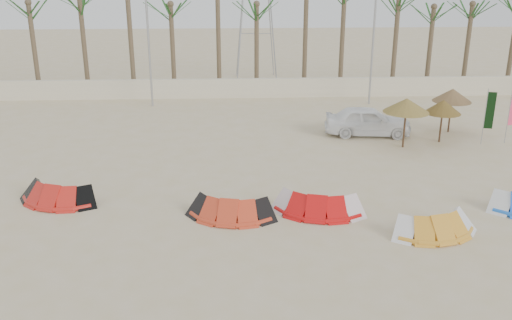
{
  "coord_description": "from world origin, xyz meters",
  "views": [
    {
      "loc": [
        -0.99,
        -15.77,
        9.23
      ],
      "look_at": [
        0.0,
        6.0,
        1.3
      ],
      "focal_mm": 40.0,
      "sensor_mm": 36.0,
      "label": 1
    }
  ],
  "objects_px": {
    "kite_red_left": "(59,191)",
    "kite_red_mid": "(231,205)",
    "kite_orange": "(433,221)",
    "car": "(368,121)",
    "parasol_mid": "(443,107)",
    "parasol_right": "(452,95)",
    "parasol_left": "(406,105)",
    "kite_red_right": "(317,200)"
  },
  "relations": [
    {
      "from": "kite_red_mid",
      "to": "parasol_right",
      "type": "relative_size",
      "value": 1.43
    },
    {
      "from": "kite_red_left",
      "to": "kite_red_mid",
      "type": "bearing_deg",
      "value": -13.57
    },
    {
      "from": "parasol_mid",
      "to": "car",
      "type": "distance_m",
      "value": 3.89
    },
    {
      "from": "parasol_left",
      "to": "car",
      "type": "height_order",
      "value": "parasol_left"
    },
    {
      "from": "kite_red_left",
      "to": "car",
      "type": "bearing_deg",
      "value": 29.6
    },
    {
      "from": "kite_red_left",
      "to": "parasol_mid",
      "type": "height_order",
      "value": "parasol_mid"
    },
    {
      "from": "kite_red_mid",
      "to": "parasol_mid",
      "type": "bearing_deg",
      "value": 37.36
    },
    {
      "from": "kite_red_left",
      "to": "kite_red_right",
      "type": "xyz_separation_m",
      "value": [
        10.03,
        -1.39,
        0.0
      ]
    },
    {
      "from": "parasol_right",
      "to": "car",
      "type": "relative_size",
      "value": 0.53
    },
    {
      "from": "kite_red_mid",
      "to": "kite_red_right",
      "type": "xyz_separation_m",
      "value": [
        3.26,
        0.25,
        0.0
      ]
    },
    {
      "from": "kite_orange",
      "to": "car",
      "type": "bearing_deg",
      "value": 88.44
    },
    {
      "from": "kite_red_right",
      "to": "parasol_left",
      "type": "distance_m",
      "value": 9.27
    },
    {
      "from": "kite_red_left",
      "to": "kite_red_mid",
      "type": "height_order",
      "value": "same"
    },
    {
      "from": "parasol_left",
      "to": "parasol_mid",
      "type": "relative_size",
      "value": 1.13
    },
    {
      "from": "parasol_left",
      "to": "parasol_mid",
      "type": "bearing_deg",
      "value": 19.3
    },
    {
      "from": "kite_orange",
      "to": "parasol_mid",
      "type": "xyz_separation_m",
      "value": [
        3.77,
        9.98,
        1.47
      ]
    },
    {
      "from": "kite_red_right",
      "to": "car",
      "type": "height_order",
      "value": "car"
    },
    {
      "from": "kite_red_right",
      "to": "car",
      "type": "distance_m",
      "value": 10.3
    },
    {
      "from": "car",
      "to": "kite_orange",
      "type": "bearing_deg",
      "value": -175.27
    },
    {
      "from": "kite_red_mid",
      "to": "parasol_right",
      "type": "distance_m",
      "value": 15.66
    },
    {
      "from": "parasol_mid",
      "to": "parasol_right",
      "type": "height_order",
      "value": "parasol_right"
    },
    {
      "from": "kite_red_left",
      "to": "kite_red_right",
      "type": "height_order",
      "value": "same"
    },
    {
      "from": "kite_red_left",
      "to": "kite_red_mid",
      "type": "xyz_separation_m",
      "value": [
        6.77,
        -1.63,
        0.0
      ]
    },
    {
      "from": "kite_red_left",
      "to": "parasol_right",
      "type": "height_order",
      "value": "parasol_right"
    },
    {
      "from": "kite_red_mid",
      "to": "parasol_left",
      "type": "distance_m",
      "value": 11.66
    },
    {
      "from": "kite_red_mid",
      "to": "kite_red_right",
      "type": "distance_m",
      "value": 3.27
    },
    {
      "from": "kite_red_right",
      "to": "parasol_mid",
      "type": "relative_size",
      "value": 1.63
    },
    {
      "from": "parasol_right",
      "to": "car",
      "type": "xyz_separation_m",
      "value": [
        -4.56,
        -0.32,
        -1.28
      ]
    },
    {
      "from": "kite_orange",
      "to": "car",
      "type": "height_order",
      "value": "car"
    },
    {
      "from": "kite_orange",
      "to": "parasol_left",
      "type": "relative_size",
      "value": 1.3
    },
    {
      "from": "kite_orange",
      "to": "parasol_left",
      "type": "height_order",
      "value": "parasol_left"
    },
    {
      "from": "kite_red_right",
      "to": "parasol_left",
      "type": "relative_size",
      "value": 1.44
    },
    {
      "from": "parasol_right",
      "to": "kite_red_mid",
      "type": "bearing_deg",
      "value": -140.1
    },
    {
      "from": "kite_red_right",
      "to": "parasol_left",
      "type": "xyz_separation_m",
      "value": [
        5.46,
        7.29,
        1.75
      ]
    },
    {
      "from": "parasol_left",
      "to": "parasol_mid",
      "type": "distance_m",
      "value": 2.28
    },
    {
      "from": "kite_red_left",
      "to": "kite_orange",
      "type": "xyz_separation_m",
      "value": [
        13.85,
        -3.33,
        -0.0
      ]
    },
    {
      "from": "kite_red_mid",
      "to": "kite_orange",
      "type": "relative_size",
      "value": 1.05
    },
    {
      "from": "kite_red_mid",
      "to": "car",
      "type": "height_order",
      "value": "car"
    },
    {
      "from": "kite_red_left",
      "to": "parasol_left",
      "type": "height_order",
      "value": "parasol_left"
    },
    {
      "from": "kite_orange",
      "to": "car",
      "type": "xyz_separation_m",
      "value": [
        0.31,
        11.37,
        0.36
      ]
    },
    {
      "from": "kite_red_left",
      "to": "kite_orange",
      "type": "distance_m",
      "value": 14.24
    },
    {
      "from": "kite_red_mid",
      "to": "kite_orange",
      "type": "bearing_deg",
      "value": -13.5
    }
  ]
}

